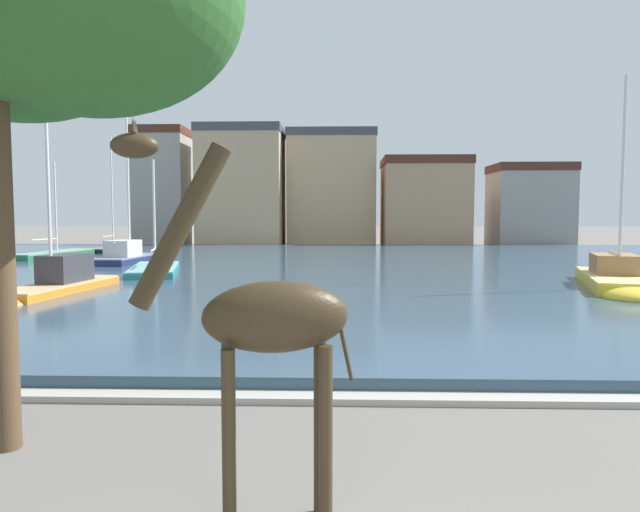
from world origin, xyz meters
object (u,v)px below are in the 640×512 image
Objects in this scene: sailboat_navy at (129,258)px; sailboat_orange at (53,287)px; giraffe_statue at (264,325)px; sailboat_black at (114,250)px; sailboat_teal at (156,271)px; sailboat_yellow at (619,283)px; sailboat_green at (59,256)px.

sailboat_orange is (2.24, -13.85, -0.01)m from sailboat_navy.
giraffe_statue is 43.29m from sailboat_black.
sailboat_navy is 6.81m from sailboat_teal.
sailboat_yellow reaches higher than giraffe_statue.
sailboat_black is (-28.80, 22.89, -0.18)m from sailboat_yellow.
sailboat_orange reaches higher than sailboat_green.
sailboat_navy reaches higher than sailboat_teal.
sailboat_black is at bearing 106.77° from sailboat_orange.
sailboat_navy is 1.12× the size of sailboat_yellow.
sailboat_orange reaches higher than sailboat_teal.
sailboat_teal is at bearing -45.66° from sailboat_green.
sailboat_navy is at bearing 112.47° from giraffe_statue.
sailboat_green is at bearing 151.76° from sailboat_yellow.
sailboat_green is (-6.43, 4.27, -0.19)m from sailboat_navy.
sailboat_yellow is (11.68, 16.83, -1.55)m from giraffe_statue.
sailboat_black is (-7.51, 24.91, -0.19)m from sailboat_orange.
sailboat_orange is at bearing -73.23° from sailboat_black.
sailboat_navy is 1.02× the size of sailboat_black.
sailboat_yellow is at bearing -16.56° from sailboat_teal.
sailboat_yellow is 21.39m from sailboat_orange.
sailboat_navy reaches higher than sailboat_green.
sailboat_navy reaches higher than sailboat_orange.
sailboat_green reaches higher than giraffe_statue.
giraffe_statue is 17.73m from sailboat_orange.
sailboat_orange reaches higher than giraffe_statue.
sailboat_navy is at bearing -64.54° from sailboat_black.
sailboat_yellow is at bearing 55.25° from giraffe_statue.
giraffe_statue is at bearing -60.96° from sailboat_green.
sailboat_orange is (-21.29, -2.02, 0.01)m from sailboat_yellow.
sailboat_black is 1.24× the size of sailboat_teal.
sailboat_yellow is at bearing -28.24° from sailboat_green.
sailboat_orange is 0.85× the size of sailboat_black.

